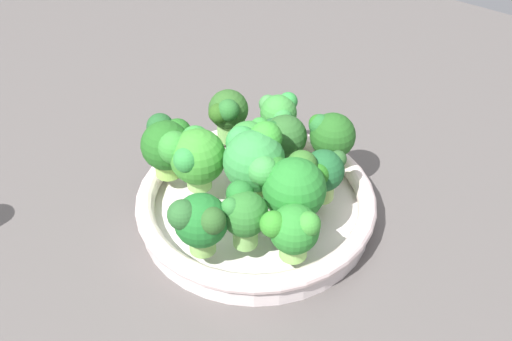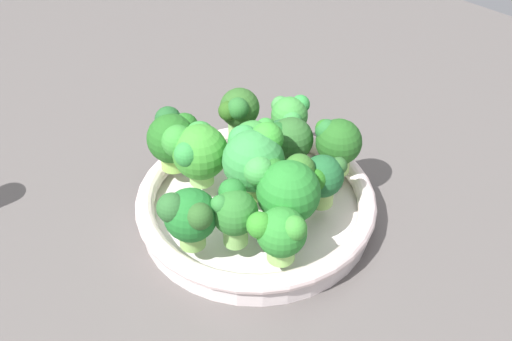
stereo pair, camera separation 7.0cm
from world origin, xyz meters
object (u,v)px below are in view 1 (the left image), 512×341
object	(u,v)px
broccoli_floret_1	(292,185)
broccoli_floret_6	(244,213)
broccoli_floret_5	(194,155)
broccoli_floret_4	(200,221)
broccoli_floret_8	(323,172)
broccoli_floret_2	(282,137)
broccoli_floret_12	(293,229)
broccoli_floret_9	(279,114)
bowl	(256,205)
broccoli_floret_3	(167,143)
broccoli_floret_0	(255,158)
broccoli_floret_10	(228,113)
broccoli_floret_7	(249,144)
broccoli_floret_11	(330,136)

from	to	relation	value
broccoli_floret_1	broccoli_floret_6	xyz separation A→B (cm)	(-5.38, 1.89, -0.48)
broccoli_floret_5	broccoli_floret_6	size ratio (longest dim) A/B	1.09
broccoli_floret_4	broccoli_floret_8	xyz separation A→B (cm)	(12.94, -5.40, -0.47)
broccoli_floret_2	broccoli_floret_8	bearing A→B (deg)	-112.26
broccoli_floret_1	broccoli_floret_12	world-z (taller)	broccoli_floret_1
broccoli_floret_9	bowl	bearing A→B (deg)	-160.33
broccoli_floret_6	broccoli_floret_9	distance (cm)	16.95
broccoli_floret_2	broccoli_floret_3	bearing A→B (deg)	133.25
broccoli_floret_3	broccoli_floret_5	world-z (taller)	broccoli_floret_5
broccoli_floret_0	broccoli_floret_10	size ratio (longest dim) A/B	1.30
broccoli_floret_3	broccoli_floret_9	size ratio (longest dim) A/B	1.16
broccoli_floret_4	broccoli_floret_10	distance (cm)	17.46
broccoli_floret_10	broccoli_floret_12	distance (cm)	19.01
broccoli_floret_2	broccoli_floret_7	distance (cm)	4.02
bowl	broccoli_floret_7	xyz separation A→B (cm)	(2.37, 2.47, 5.55)
broccoli_floret_2	broccoli_floret_10	world-z (taller)	broccoli_floret_10
broccoli_floret_2	broccoli_floret_8	world-z (taller)	same
broccoli_floret_7	broccoli_floret_8	size ratio (longest dim) A/B	1.10
broccoli_floret_3	broccoli_floret_7	distance (cm)	8.62
broccoli_floret_0	broccoli_floret_1	distance (cm)	4.89
broccoli_floret_10	broccoli_floret_6	bearing A→B (deg)	-138.34
broccoli_floret_0	broccoli_floret_11	bearing A→B (deg)	-21.39
broccoli_floret_8	broccoli_floret_4	bearing A→B (deg)	157.35
bowl	broccoli_floret_3	bearing A→B (deg)	103.89
broccoli_floret_2	broccoli_floret_11	xyz separation A→B (cm)	(2.54, -4.43, 0.47)
broccoli_floret_4	broccoli_floret_10	world-z (taller)	broccoli_floret_4
broccoli_floret_1	broccoli_floret_2	bearing A→B (deg)	39.03
broccoli_floret_5	broccoli_floret_9	distance (cm)	12.07
broccoli_floret_12	broccoli_floret_7	bearing A→B (deg)	53.21
broccoli_floret_4	broccoli_floret_12	bearing A→B (deg)	-58.78
bowl	broccoli_floret_2	distance (cm)	7.83
broccoli_floret_7	broccoli_floret_2	bearing A→B (deg)	-25.27
broccoli_floret_5	broccoli_floret_11	size ratio (longest dim) A/B	1.09
broccoli_floret_2	broccoli_floret_7	xyz separation A→B (cm)	(-3.60, 1.70, 0.56)
broccoli_floret_4	broccoli_floret_7	bearing A→B (deg)	13.72
bowl	broccoli_floret_0	xyz separation A→B (cm)	(-0.44, -0.16, 6.71)
broccoli_floret_5	broccoli_floret_12	size ratio (longest dim) A/B	1.18
bowl	broccoli_floret_7	world-z (taller)	broccoli_floret_7
broccoli_floret_1	broccoli_floret_4	size ratio (longest dim) A/B	1.14
broccoli_floret_1	bowl	bearing A→B (deg)	77.66
broccoli_floret_1	broccoli_floret_4	world-z (taller)	broccoli_floret_1
broccoli_floret_10	broccoli_floret_11	bearing A→B (deg)	-76.18
broccoli_floret_0	broccoli_floret_4	bearing A→B (deg)	-178.01
bowl	broccoli_floret_1	size ratio (longest dim) A/B	3.42
broccoli_floret_0	broccoli_floret_7	world-z (taller)	broccoli_floret_0
broccoli_floret_0	broccoli_floret_5	distance (cm)	6.48
broccoli_floret_4	broccoli_floret_7	world-z (taller)	broccoli_floret_4
broccoli_floret_3	broccoli_floret_7	world-z (taller)	broccoli_floret_3
broccoli_floret_7	bowl	bearing A→B (deg)	-133.87
broccoli_floret_0	broccoli_floret_8	size ratio (longest dim) A/B	1.43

